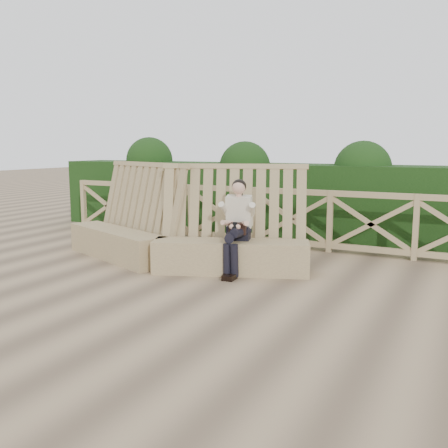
% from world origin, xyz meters
% --- Properties ---
extents(ground, '(60.00, 60.00, 0.00)m').
position_xyz_m(ground, '(0.00, 0.00, 0.00)').
color(ground, brown).
rests_on(ground, ground).
extents(bench, '(4.46, 1.52, 1.62)m').
position_xyz_m(bench, '(-1.25, 1.46, 0.41)').
color(bench, olive).
rests_on(bench, ground).
extents(woman, '(0.46, 0.84, 1.39)m').
position_xyz_m(woman, '(-0.09, 1.43, 0.76)').
color(woman, black).
rests_on(woman, ground).
extents(guardrail, '(10.10, 0.09, 1.10)m').
position_xyz_m(guardrail, '(0.00, 3.50, 0.55)').
color(guardrail, '#907B54').
rests_on(guardrail, ground).
extents(hedge, '(12.00, 1.20, 1.50)m').
position_xyz_m(hedge, '(0.00, 4.70, 0.75)').
color(hedge, black).
rests_on(hedge, ground).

